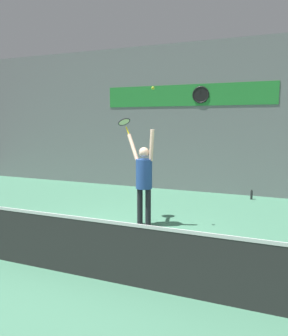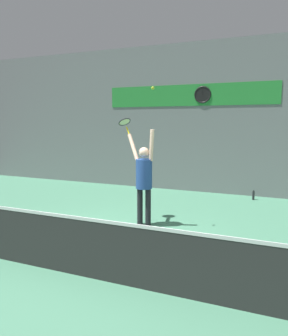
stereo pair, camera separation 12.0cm
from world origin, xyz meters
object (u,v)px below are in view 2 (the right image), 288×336
scoreboard_clock (203,95)px  water_bottle (253,195)px  tennis_ball (153,88)px  tennis_racket (125,123)px  tennis_player (144,176)px

scoreboard_clock → water_bottle: bearing=-15.4°
scoreboard_clock → water_bottle: scoreboard_clock is taller
water_bottle → tennis_ball: bearing=-117.6°
tennis_racket → scoreboard_clock: bearing=74.5°
tennis_racket → water_bottle: 4.82m
tennis_ball → water_bottle: 5.09m
tennis_player → water_bottle: (2.15, 3.59, -1.01)m
tennis_racket → tennis_ball: 1.24m
tennis_ball → scoreboard_clock: bearing=88.1°
tennis_player → tennis_racket: tennis_racket is taller
scoreboard_clock → tennis_racket: bearing=-105.5°
tennis_player → water_bottle: bearing=59.0°
tennis_player → water_bottle: tennis_player is taller
tennis_player → tennis_racket: (-0.65, 0.36, 1.22)m
tennis_player → tennis_ball: 1.98m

